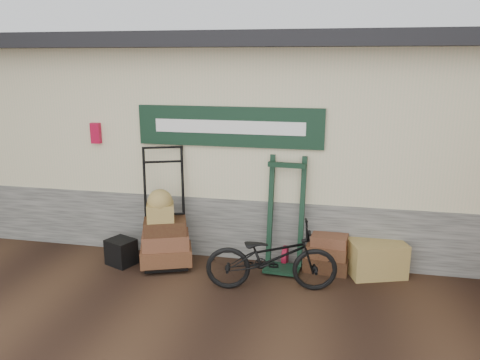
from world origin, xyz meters
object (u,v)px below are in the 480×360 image
object	(u,v)px
green_barrow	(285,214)
wicker_hamper	(376,258)
suitcase_stack	(327,252)
bicycle	(271,254)
black_trunk	(121,252)
porter_trolley	(165,206)

from	to	relation	value
green_barrow	wicker_hamper	bearing A→B (deg)	5.91
suitcase_stack	bicycle	bearing A→B (deg)	-134.24
wicker_hamper	bicycle	size ratio (longest dim) A/B	0.44
suitcase_stack	wicker_hamper	xyz separation A→B (m)	(0.66, -0.00, -0.03)
green_barrow	bicycle	size ratio (longest dim) A/B	0.95
wicker_hamper	bicycle	xyz separation A→B (m)	(-1.34, -0.70, 0.25)
black_trunk	wicker_hamper	bearing A→B (deg)	6.22
suitcase_stack	bicycle	xyz separation A→B (m)	(-0.68, -0.70, 0.22)
suitcase_stack	black_trunk	bearing A→B (deg)	-172.36
green_barrow	suitcase_stack	world-z (taller)	green_barrow
green_barrow	suitcase_stack	xyz separation A→B (m)	(0.59, 0.04, -0.52)
green_barrow	wicker_hamper	size ratio (longest dim) A/B	2.18
green_barrow	bicycle	distance (m)	0.73
suitcase_stack	wicker_hamper	world-z (taller)	suitcase_stack
suitcase_stack	bicycle	world-z (taller)	bicycle
porter_trolley	green_barrow	bearing A→B (deg)	-14.57
green_barrow	black_trunk	world-z (taller)	green_barrow
green_barrow	bicycle	bearing A→B (deg)	-93.81
porter_trolley	bicycle	distance (m)	1.71
porter_trolley	wicker_hamper	xyz separation A→B (m)	(2.93, 0.20, -0.61)
suitcase_stack	bicycle	distance (m)	1.00
bicycle	green_barrow	bearing A→B (deg)	-17.59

